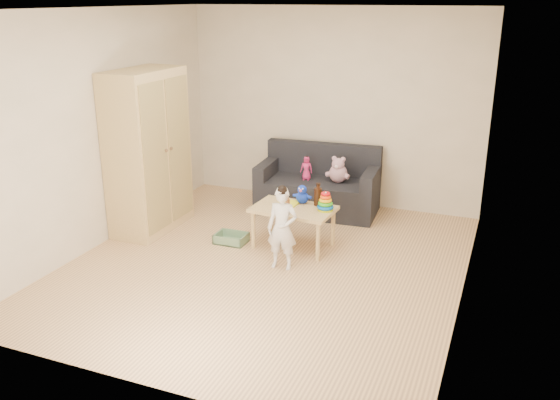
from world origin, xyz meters
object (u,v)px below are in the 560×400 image
at_px(wardrobe, 148,152).
at_px(play_table, 293,227).
at_px(toddler, 282,230).
at_px(sofa, 317,196).

distance_m(wardrobe, play_table, 1.96).
bearing_deg(toddler, sofa, 91.16).
distance_m(sofa, toddler, 1.79).
height_order(wardrobe, toddler, wardrobe).
bearing_deg(wardrobe, play_table, 2.49).
height_order(wardrobe, play_table, wardrobe).
xyz_separation_m(sofa, toddler, (0.20, -1.77, 0.21)).
xyz_separation_m(wardrobe, toddler, (1.90, -0.47, -0.53)).
bearing_deg(play_table, sofa, 95.53).
relative_size(wardrobe, toddler, 2.25).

